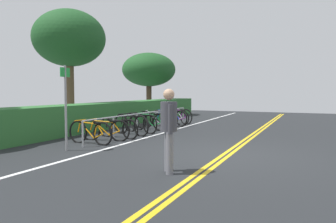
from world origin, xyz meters
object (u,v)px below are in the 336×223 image
object	(u,v)px
bicycle_8	(172,117)
pedestrian	(169,125)
bicycle_3	(131,125)
sign_post_near	(66,100)
tree_far_right	(149,70)
bicycle_1	(105,130)
bicycle_6	(156,120)
bicycle_7	(168,118)
tree_mid	(69,39)
bicycle_0	(90,133)
bike_rack	(147,117)
bicycle_9	(178,116)
bicycle_2	(118,128)
bicycle_5	(149,122)
bicycle_4	(140,123)

from	to	relation	value
bicycle_8	pedestrian	size ratio (longest dim) A/B	1.10
pedestrian	bicycle_3	bearing A→B (deg)	37.83
bicycle_8	pedestrian	bearing A→B (deg)	-157.19
bicycle_3	sign_post_near	distance (m)	3.50
bicycle_3	tree_far_right	distance (m)	9.98
bicycle_1	bicycle_6	bearing A→B (deg)	-0.57
bicycle_7	tree_far_right	bearing A→B (deg)	34.08
bicycle_1	sign_post_near	xyz separation A→B (m)	(-1.88, -0.10, 1.01)
tree_mid	bicycle_0	bearing A→B (deg)	-134.23
bike_rack	bicycle_8	size ratio (longest dim) A/B	4.38
bicycle_0	bicycle_9	world-z (taller)	bicycle_9
bike_rack	bicycle_2	xyz separation A→B (m)	(-1.93, 0.08, -0.25)
bicycle_3	bicycle_5	xyz separation A→B (m)	(1.46, 0.01, -0.02)
bicycle_5	bicycle_7	size ratio (longest dim) A/B	0.97
bicycle_5	tree_mid	size ratio (longest dim) A/B	0.32
bike_rack	bicycle_1	distance (m)	2.61
bicycle_3	sign_post_near	bearing A→B (deg)	-179.62
bicycle_2	bicycle_7	bearing A→B (deg)	-1.85
bicycle_4	tree_far_right	world-z (taller)	tree_far_right
bicycle_8	sign_post_near	size ratio (longest dim) A/B	0.80
bicycle_2	bicycle_6	size ratio (longest dim) A/B	1.02
bicycle_8	tree_far_right	distance (m)	6.86
bicycle_0	sign_post_near	world-z (taller)	sign_post_near
pedestrian	bicycle_0	bearing A→B (deg)	58.13
bicycle_2	bicycle_1	bearing A→B (deg)	175.22
pedestrian	bicycle_8	bearing A→B (deg)	22.81
bicycle_3	tree_mid	world-z (taller)	tree_mid
bicycle_8	pedestrian	distance (m)	8.86
bicycle_3	pedestrian	xyz separation A→B (m)	(-4.38, -3.40, 0.55)
bicycle_2	bicycle_9	bearing A→B (deg)	-0.12
bicycle_1	bicycle_5	distance (m)	2.94
tree_far_right	bicycle_3	bearing A→B (deg)	-156.58
bicycle_0	bicycle_1	bearing A→B (deg)	-0.75
bicycle_5	sign_post_near	size ratio (longest dim) A/B	0.76
bicycle_1	tree_mid	bearing A→B (deg)	51.51
bicycle_2	tree_far_right	distance (m)	10.72
bicycle_1	bicycle_2	distance (m)	0.66
bicycle_8	sign_post_near	distance (m)	7.19
bicycle_8	bike_rack	bearing A→B (deg)	-178.20
bicycle_1	bicycle_8	world-z (taller)	bicycle_8
bicycle_4	pedestrian	world-z (taller)	pedestrian
bicycle_5	bicycle_8	world-z (taller)	bicycle_8
bicycle_8	tree_far_right	world-z (taller)	tree_far_right
bicycle_2	tree_mid	distance (m)	6.16
bicycle_5	tree_far_right	world-z (taller)	tree_far_right
bicycle_3	bicycle_6	distance (m)	2.15
bicycle_0	sign_post_near	xyz separation A→B (m)	(-1.14, -0.11, 1.00)
bicycle_1	bicycle_6	xyz separation A→B (m)	(3.63, -0.04, 0.04)
bicycle_5	bicycle_6	xyz separation A→B (m)	(0.69, 0.03, 0.02)
bicycle_0	bicycle_4	distance (m)	2.93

